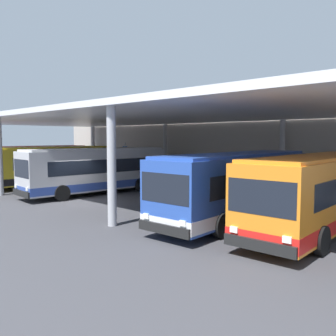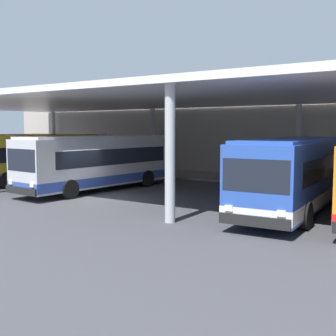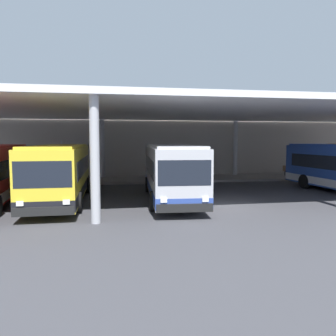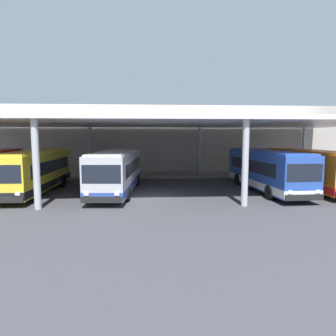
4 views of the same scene
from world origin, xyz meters
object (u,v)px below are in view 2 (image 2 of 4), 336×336
(bus_second_bay, at_px, (35,157))
(bus_middle_bay, at_px, (100,162))
(banner_sign, at_px, (105,148))
(bus_far_bay, at_px, (296,173))

(bus_second_bay, height_order, bus_middle_bay, same)
(bus_second_bay, height_order, banner_sign, banner_sign)
(bus_second_bay, height_order, bus_far_bay, same)
(bus_far_bay, xyz_separation_m, banner_sign, (-18.77, 8.59, 0.32))
(bus_far_bay, bearing_deg, banner_sign, 155.41)
(banner_sign, bearing_deg, bus_second_bay, -82.87)
(bus_second_bay, relative_size, bus_far_bay, 0.99)
(bus_middle_bay, bearing_deg, bus_second_bay, 176.72)
(bus_second_bay, relative_size, banner_sign, 3.29)
(bus_second_bay, bearing_deg, bus_middle_bay, -3.28)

